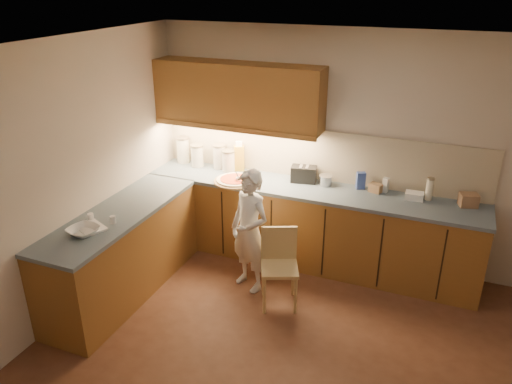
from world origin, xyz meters
TOP-DOWN VIEW (x-y plane):
  - room at (0.00, 0.00)m, footprint 4.54×4.50m
  - l_counter at (-0.92, 1.25)m, footprint 3.77×2.62m
  - backsplash at (-0.38, 1.99)m, footprint 3.75×0.02m
  - upper_cabinets at (-1.27, 1.82)m, footprint 1.95×0.36m
  - pizza_on_board at (-1.19, 1.54)m, footprint 0.48×0.48m
  - child at (-0.77, 0.97)m, footprint 0.57×0.49m
  - wooden_chair at (-0.40, 0.84)m, footprint 0.47×0.47m
  - mixing_bowl at (-1.95, -0.10)m, footprint 0.31×0.31m
  - canister_a at (-2.06, 1.89)m, footprint 0.16×0.16m
  - canister_b at (-1.83, 1.83)m, footprint 0.16×0.16m
  - canister_c at (-1.55, 1.88)m, footprint 0.16×0.16m
  - canister_d at (-1.41, 1.83)m, footprint 0.16×0.16m
  - oil_jug at (-1.30, 1.90)m, footprint 0.15×0.13m
  - toaster at (-0.48, 1.85)m, footprint 0.31×0.21m
  - steel_pot at (-0.22, 1.84)m, footprint 0.15×0.15m
  - blue_box at (0.15, 1.89)m, footprint 0.11×0.10m
  - card_box_a at (0.32, 1.86)m, footprint 0.16×0.13m
  - white_bottle at (0.42, 1.89)m, footprint 0.07×0.07m
  - flat_pack at (0.73, 1.82)m, footprint 0.19×0.13m
  - tall_jar at (0.87, 1.86)m, footprint 0.08×0.08m
  - card_box_b at (1.25, 1.85)m, footprint 0.21×0.18m
  - dough_cloth at (-1.97, 0.01)m, footprint 0.33×0.31m
  - spice_jar_a at (-2.07, 0.14)m, footprint 0.07×0.07m
  - spice_jar_b at (-1.84, 0.18)m, footprint 0.06×0.06m

SIDE VIEW (x-z plane):
  - l_counter at x=-0.92m, z-range 0.00..0.92m
  - wooden_chair at x=-0.40m, z-range 0.06..0.86m
  - child at x=-0.77m, z-range 0.00..1.32m
  - dough_cloth at x=-1.97m, z-range 0.92..0.94m
  - pizza_on_board at x=-1.19m, z-range 0.85..1.04m
  - mixing_bowl at x=-1.95m, z-range 0.92..0.99m
  - spice_jar_b at x=-1.84m, z-range 0.92..0.99m
  - flat_pack at x=0.73m, z-range 0.92..0.99m
  - spice_jar_a at x=-2.07m, z-range 0.92..1.00m
  - card_box_a at x=0.32m, z-range 0.92..1.01m
  - steel_pot at x=-0.22m, z-range 0.92..1.04m
  - card_box_b at x=1.25m, z-range 0.92..1.06m
  - white_bottle at x=0.42m, z-range 0.92..1.08m
  - toaster at x=-0.48m, z-range 0.92..1.10m
  - blue_box at x=0.15m, z-range 0.92..1.11m
  - tall_jar at x=0.87m, z-range 0.92..1.17m
  - canister_d at x=-1.41m, z-range 0.92..1.18m
  - canister_b at x=-1.83m, z-range 0.92..1.20m
  - canister_c at x=-1.55m, z-range 0.92..1.22m
  - canister_a at x=-2.06m, z-range 0.92..1.25m
  - oil_jug at x=-1.30m, z-range 0.90..1.27m
  - backsplash at x=-0.38m, z-range 0.92..1.50m
  - room at x=0.00m, z-range 0.37..2.99m
  - upper_cabinets at x=-1.27m, z-range 1.48..2.21m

